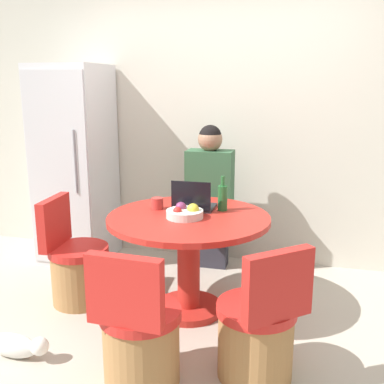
# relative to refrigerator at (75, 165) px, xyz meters

# --- Properties ---
(ground_plane) EXTENTS (12.00, 12.00, 0.00)m
(ground_plane) POSITION_rel_refrigerator_xyz_m (1.40, -1.14, -0.92)
(ground_plane) COLOR #B2A899
(wall_back) EXTENTS (7.00, 0.06, 2.60)m
(wall_back) POSITION_rel_refrigerator_xyz_m (1.40, 0.37, 0.38)
(wall_back) COLOR beige
(wall_back) RESTS_ON ground_plane
(refrigerator) EXTENTS (0.61, 0.66, 1.84)m
(refrigerator) POSITION_rel_refrigerator_xyz_m (0.00, 0.00, 0.00)
(refrigerator) COLOR silver
(refrigerator) RESTS_ON ground_plane
(dining_table) EXTENTS (1.17, 1.17, 0.75)m
(dining_table) POSITION_rel_refrigerator_xyz_m (1.32, -0.80, -0.37)
(dining_table) COLOR #B2261E
(dining_table) RESTS_ON ground_plane
(chair_near_camera) EXTENTS (0.46, 0.46, 0.83)m
(chair_near_camera) POSITION_rel_refrigerator_xyz_m (1.27, -1.68, -0.64)
(chair_near_camera) COLOR #9E7042
(chair_near_camera) RESTS_ON ground_plane
(chair_left_side) EXTENTS (0.46, 0.46, 0.83)m
(chair_left_side) POSITION_rel_refrigerator_xyz_m (0.44, -0.86, -0.64)
(chair_left_side) COLOR #9E7042
(chair_left_side) RESTS_ON ground_plane
(chair_near_right_corner) EXTENTS (0.53, 0.53, 0.83)m
(chair_near_right_corner) POSITION_rel_refrigerator_xyz_m (1.90, -1.46, -0.64)
(chair_near_right_corner) COLOR #9E7042
(chair_near_right_corner) RESTS_ON ground_plane
(person_seated) EXTENTS (0.40, 0.37, 1.33)m
(person_seated) POSITION_rel_refrigerator_xyz_m (1.31, 0.01, -0.19)
(person_seated) COLOR #2D2D38
(person_seated) RESTS_ON ground_plane
(laptop) EXTENTS (0.29, 0.25, 0.23)m
(laptop) POSITION_rel_refrigerator_xyz_m (1.32, -0.63, -0.13)
(laptop) COLOR #232328
(laptop) RESTS_ON dining_table
(fruit_bowl) EXTENTS (0.26, 0.26, 0.10)m
(fruit_bowl) POSITION_rel_refrigerator_xyz_m (1.31, -0.85, -0.14)
(fruit_bowl) COLOR beige
(fruit_bowl) RESTS_ON dining_table
(coffee_cup) EXTENTS (0.09, 0.09, 0.09)m
(coffee_cup) POSITION_rel_refrigerator_xyz_m (1.05, -0.69, -0.13)
(coffee_cup) COLOR #B2332D
(coffee_cup) RESTS_ON dining_table
(bottle) EXTENTS (0.07, 0.07, 0.26)m
(bottle) POSITION_rel_refrigerator_xyz_m (1.53, -0.60, -0.07)
(bottle) COLOR #23602D
(bottle) RESTS_ON dining_table
(cat) EXTENTS (0.47, 0.13, 0.16)m
(cat) POSITION_rel_refrigerator_xyz_m (0.44, -1.64, -0.84)
(cat) COLOR white
(cat) RESTS_ON ground_plane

